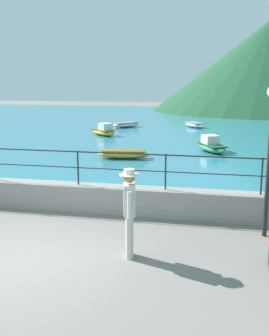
{
  "coord_description": "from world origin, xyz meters",
  "views": [
    {
      "loc": [
        3.68,
        -6.7,
        3.36
      ],
      "look_at": [
        1.4,
        3.7,
        1.1
      ],
      "focal_mm": 43.92,
      "sensor_mm": 36.0,
      "label": 1
    }
  ],
  "objects_px": {
    "person_walking": "(129,209)",
    "boat_5": "(212,146)",
    "boat_4": "(123,154)",
    "boat_3": "(126,124)",
    "boat_1": "(104,131)",
    "boat_2": "(195,125)"
  },
  "relations": [
    {
      "from": "boat_4",
      "to": "boat_5",
      "type": "height_order",
      "value": "boat_5"
    },
    {
      "from": "person_walking",
      "to": "boat_5",
      "type": "distance_m",
      "value": 12.49
    },
    {
      "from": "boat_3",
      "to": "boat_5",
      "type": "relative_size",
      "value": 0.96
    },
    {
      "from": "person_walking",
      "to": "boat_5",
      "type": "xyz_separation_m",
      "value": [
        1.15,
        12.42,
        -0.65
      ]
    },
    {
      "from": "boat_3",
      "to": "boat_4",
      "type": "bearing_deg",
      "value": -77.0
    },
    {
      "from": "boat_1",
      "to": "boat_5",
      "type": "xyz_separation_m",
      "value": [
        6.76,
        -4.69,
        0.0
      ]
    },
    {
      "from": "person_walking",
      "to": "boat_3",
      "type": "height_order",
      "value": "person_walking"
    },
    {
      "from": "boat_1",
      "to": "boat_3",
      "type": "bearing_deg",
      "value": 86.69
    },
    {
      "from": "boat_1",
      "to": "boat_3",
      "type": "xyz_separation_m",
      "value": [
        0.28,
        4.76,
        -0.07
      ]
    },
    {
      "from": "boat_3",
      "to": "person_walking",
      "type": "bearing_deg",
      "value": -76.31
    },
    {
      "from": "person_walking",
      "to": "boat_1",
      "type": "relative_size",
      "value": 0.77
    },
    {
      "from": "boat_2",
      "to": "boat_5",
      "type": "xyz_separation_m",
      "value": [
        1.57,
        -10.46,
        0.07
      ]
    },
    {
      "from": "boat_5",
      "to": "boat_2",
      "type": "bearing_deg",
      "value": 98.55
    },
    {
      "from": "person_walking",
      "to": "boat_1",
      "type": "height_order",
      "value": "person_walking"
    },
    {
      "from": "person_walking",
      "to": "boat_2",
      "type": "xyz_separation_m",
      "value": [
        -0.42,
        22.89,
        -0.72
      ]
    },
    {
      "from": "boat_2",
      "to": "boat_1",
      "type": "bearing_deg",
      "value": -131.94
    },
    {
      "from": "boat_4",
      "to": "boat_5",
      "type": "distance_m",
      "value": 4.52
    },
    {
      "from": "person_walking",
      "to": "boat_3",
      "type": "bearing_deg",
      "value": 103.69
    },
    {
      "from": "boat_1",
      "to": "boat_4",
      "type": "xyz_separation_m",
      "value": [
        3.06,
        -7.29,
        -0.07
      ]
    },
    {
      "from": "boat_1",
      "to": "boat_5",
      "type": "distance_m",
      "value": 8.23
    },
    {
      "from": "boat_1",
      "to": "boat_3",
      "type": "relative_size",
      "value": 0.97
    },
    {
      "from": "boat_1",
      "to": "boat_4",
      "type": "relative_size",
      "value": 0.94
    }
  ]
}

